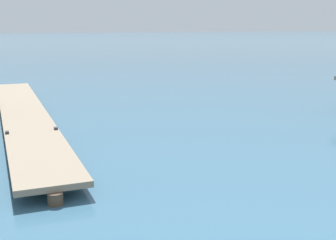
{
  "coord_description": "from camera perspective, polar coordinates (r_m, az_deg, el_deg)",
  "views": [
    {
      "loc": [
        -6.52,
        -2.12,
        4.06
      ],
      "look_at": [
        -2.46,
        9.36,
        1.4
      ],
      "focal_mm": 47.45,
      "sensor_mm": 36.0,
      "label": 1
    }
  ],
  "objects": [
    {
      "name": "floating_dock",
      "position": [
        19.49,
        -18.03,
        0.77
      ],
      "size": [
        2.55,
        19.01,
        0.53
      ],
      "color": "gray",
      "rests_on": "ground"
    }
  ]
}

